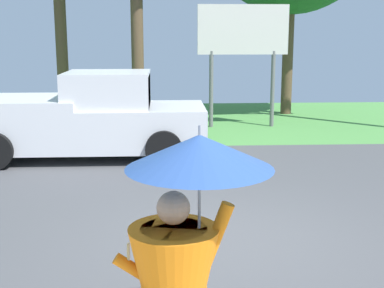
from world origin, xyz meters
name	(u,v)px	position (x,y,z in m)	size (l,w,h in m)	color
ground_plane	(205,182)	(0.00, 2.95, -0.05)	(40.00, 22.00, 0.20)	#4C4C4F
monk_pedestrian	(179,280)	(-0.67, -3.33, 1.08)	(1.05, 0.96, 2.13)	orange
pickup_truck	(87,118)	(-2.44, 4.98, 0.87)	(5.20, 2.28, 1.88)	silver
roadside_billboard	(243,39)	(1.52, 8.69, 2.55)	(2.60, 0.12, 3.50)	slate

